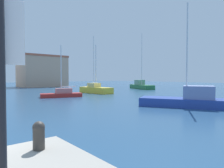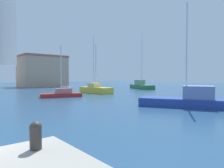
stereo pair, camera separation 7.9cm
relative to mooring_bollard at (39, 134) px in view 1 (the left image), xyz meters
The scene contains 8 objects.
water 25.82m from the mooring_bollard, 58.60° to the left, with size 160.00×160.00×0.00m, color navy.
mooring_bollard is the anchor object (origin of this frame).
sailboat_yellow_far_left 29.08m from the mooring_bollard, 52.14° to the left, with size 2.66×6.36×7.91m.
sailboat_red_center_channel 22.99m from the mooring_bollard, 62.60° to the left, with size 5.50×3.15×6.80m.
sailboat_grey_mid_harbor 38.38m from the mooring_bollard, 53.49° to the left, with size 4.79×8.32×11.13m.
sailboat_blue_distant_east 16.06m from the mooring_bollard, 18.06° to the left, with size 6.02×8.26×9.20m.
sailboat_green_distant_north 41.44m from the mooring_bollard, 38.72° to the left, with size 4.46×7.62×12.23m.
warehouse_block 54.56m from the mooring_bollard, 68.84° to the left, with size 11.56×9.19×8.45m.
Camera 1 is at (-0.02, -6.37, 2.68)m, focal length 32.62 mm.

